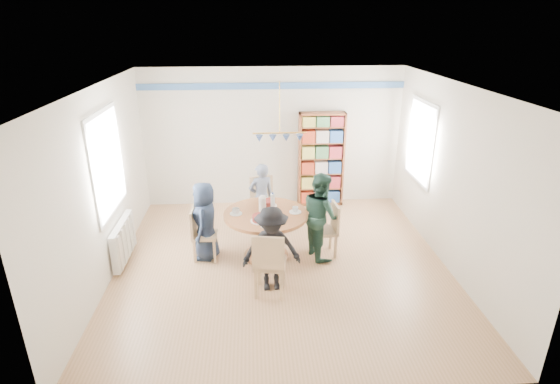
{
  "coord_description": "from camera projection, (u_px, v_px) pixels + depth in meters",
  "views": [
    {
      "loc": [
        -0.42,
        -5.78,
        3.53
      ],
      "look_at": [
        0.0,
        0.4,
        1.05
      ],
      "focal_mm": 28.0,
      "sensor_mm": 36.0,
      "label": 1
    }
  ],
  "objects": [
    {
      "name": "tableware",
      "position": [
        264.0,
        209.0,
        6.68
      ],
      "size": [
        1.1,
        1.1,
        0.29
      ],
      "color": "white",
      "rests_on": "dining_table"
    },
    {
      "name": "radiator",
      "position": [
        124.0,
        241.0,
        6.69
      ],
      "size": [
        0.12,
        1.0,
        0.6
      ],
      "color": "silver",
      "rests_on": "ground"
    },
    {
      "name": "person_near",
      "position": [
        271.0,
        249.0,
        5.91
      ],
      "size": [
        0.82,
        0.5,
        1.23
      ],
      "primitive_type": "imported",
      "rotation": [
        0.0,
        0.0,
        0.06
      ],
      "color": "black",
      "rests_on": "ground"
    },
    {
      "name": "chair_right",
      "position": [
        329.0,
        227.0,
        6.85
      ],
      "size": [
        0.41,
        0.41,
        0.86
      ],
      "color": "tan",
      "rests_on": "ground"
    },
    {
      "name": "chair_near",
      "position": [
        269.0,
        262.0,
        5.78
      ],
      "size": [
        0.48,
        0.48,
        0.95
      ],
      "color": "tan",
      "rests_on": "ground"
    },
    {
      "name": "ground",
      "position": [
        282.0,
        265.0,
        6.7
      ],
      "size": [
        5.0,
        5.0,
        0.0
      ],
      "primitive_type": "plane",
      "color": "tan"
    },
    {
      "name": "chair_left",
      "position": [
        200.0,
        231.0,
        6.73
      ],
      "size": [
        0.39,
        0.39,
        0.84
      ],
      "color": "tan",
      "rests_on": "ground"
    },
    {
      "name": "bookshelf",
      "position": [
        321.0,
        160.0,
        8.58
      ],
      "size": [
        0.89,
        0.27,
        1.87
      ],
      "color": "brown",
      "rests_on": "ground"
    },
    {
      "name": "room_shell",
      "position": [
        262.0,
        146.0,
        6.87
      ],
      "size": [
        5.0,
        5.0,
        5.0
      ],
      "color": "white",
      "rests_on": "ground"
    },
    {
      "name": "person_right",
      "position": [
        321.0,
        215.0,
        6.75
      ],
      "size": [
        0.68,
        0.79,
        1.38
      ],
      "primitive_type": "imported",
      "rotation": [
        0.0,
        0.0,
        1.84
      ],
      "color": "#1B362C",
      "rests_on": "ground"
    },
    {
      "name": "person_far",
      "position": [
        261.0,
        198.0,
        7.6
      ],
      "size": [
        0.52,
        0.42,
        1.24
      ],
      "primitive_type": "imported",
      "rotation": [
        0.0,
        0.0,
        3.46
      ],
      "color": "gray",
      "rests_on": "ground"
    },
    {
      "name": "chair_far",
      "position": [
        263.0,
        200.0,
        7.74
      ],
      "size": [
        0.49,
        0.49,
        0.94
      ],
      "color": "tan",
      "rests_on": "ground"
    },
    {
      "name": "person_left",
      "position": [
        205.0,
        221.0,
        6.71
      ],
      "size": [
        0.45,
        0.64,
        1.25
      ],
      "primitive_type": "imported",
      "rotation": [
        0.0,
        0.0,
        -1.66
      ],
      "color": "#182235",
      "rests_on": "ground"
    },
    {
      "name": "dining_table",
      "position": [
        266.0,
        224.0,
        6.75
      ],
      "size": [
        1.3,
        1.3,
        0.75
      ],
      "color": "brown",
      "rests_on": "ground"
    }
  ]
}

